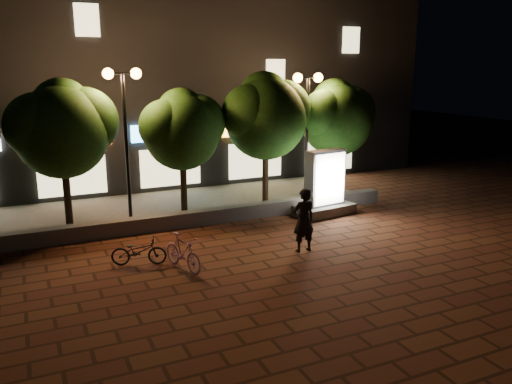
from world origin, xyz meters
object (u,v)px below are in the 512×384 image
tree_right (266,113)px  scooter_parked (139,251)px  ad_kiosk (325,189)px  scooter_pink (183,252)px  tree_mid (183,127)px  street_lamp_left (124,106)px  tree_left (63,126)px  tree_far_right (337,115)px  rider (304,220)px  street_lamp_right (307,104)px

tree_right → scooter_parked: size_ratio=3.37×
ad_kiosk → scooter_pink: 6.90m
tree_mid → street_lamp_left: size_ratio=0.87×
scooter_pink → street_lamp_left: bearing=77.6°
scooter_parked → street_lamp_left: bearing=11.4°
ad_kiosk → tree_left: bearing=165.5°
tree_left → scooter_parked: 5.43m
tree_mid → scooter_pink: bearing=-107.7°
scooter_pink → tree_left: bearing=97.5°
tree_left → tree_right: tree_right is taller
scooter_pink → scooter_parked: (-1.00, 0.83, -0.09)m
tree_left → street_lamp_left: 2.05m
tree_far_right → rider: (-4.52, -5.25, -2.41)m
tree_mid → tree_left: bearing=180.0°
scooter_pink → street_lamp_right: bearing=19.1°
tree_left → street_lamp_left: street_lamp_left is taller
tree_right → tree_far_right: 3.20m
tree_far_right → scooter_pink: bearing=-147.8°
tree_left → ad_kiosk: 9.23m
ad_kiosk → rider: 4.01m
street_lamp_right → tree_far_right: bearing=9.6°
tree_far_right → rider: tree_far_right is taller
tree_mid → rider: 6.05m
tree_mid → tree_far_right: size_ratio=0.95×
ad_kiosk → rider: size_ratio=1.26×
tree_mid → scooter_pink: size_ratio=2.79×
street_lamp_left → scooter_pink: street_lamp_left is taller
tree_right → scooter_parked: 7.98m
street_lamp_right → scooter_parked: (-7.59, -4.02, -3.50)m
tree_left → ad_kiosk: size_ratio=2.04×
tree_mid → scooter_pink: 6.03m
tree_far_right → scooter_parked: tree_far_right is taller
tree_left → rider: 8.34m
street_lamp_left → rider: (4.03, -4.99, -3.07)m
scooter_pink → scooter_parked: 1.31m
rider → scooter_parked: bearing=-11.9°
tree_left → tree_far_right: size_ratio=1.03×
tree_mid → tree_right: bearing=0.0°
street_lamp_left → rider: street_lamp_left is taller
scooter_pink → rider: (3.62, -0.13, 0.47)m
street_lamp_left → ad_kiosk: (6.66, -1.96, -3.06)m
tree_left → tree_far_right: tree_left is taller
scooter_pink → tree_far_right: bearing=14.9°
scooter_parked → tree_right: bearing=-34.6°
tree_left → scooter_pink: bearing=-65.2°
tree_mid → tree_far_right: 6.50m
ad_kiosk → rider: bearing=-130.9°
street_lamp_right → tree_right: bearing=170.9°
tree_far_right → scooter_parked: (-9.14, -4.29, -2.97)m
scooter_parked → tree_far_right: bearing=-45.2°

